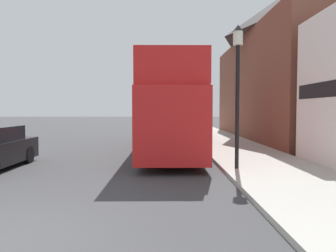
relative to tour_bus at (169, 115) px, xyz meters
name	(u,v)px	position (x,y,z in m)	size (l,w,h in m)	color
ground_plane	(129,136)	(-3.03, 9.91, -1.87)	(144.00, 144.00, 0.00)	#3D3D3F
sidewalk	(218,139)	(3.50, 6.91, -1.80)	(3.56, 108.00, 0.14)	#ADAAA3
brick_terrace_rear	(283,67)	(8.28, 7.54, 3.27)	(6.00, 18.34, 10.28)	brown
tour_bus	(169,115)	(0.00, 0.00, 0.00)	(2.56, 11.36, 4.18)	red
parked_car_ahead_of_bus	(176,128)	(0.62, 8.28, -1.15)	(1.86, 4.60, 1.52)	black
lamp_post_nearest	(238,70)	(2.17, -5.12, 1.54)	(0.35, 0.35, 4.75)	black
lamp_post_second	(208,92)	(2.41, 4.10, 1.29)	(0.35, 0.35, 4.34)	black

